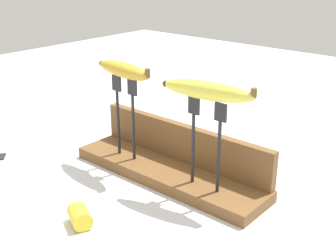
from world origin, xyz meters
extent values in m
plane|color=silver|center=(0.00, 0.00, 0.00)|extent=(3.00, 3.00, 0.00)
cube|color=brown|center=(0.00, 0.00, 0.01)|extent=(0.48, 0.13, 0.03)
cube|color=brown|center=(0.00, 0.05, 0.07)|extent=(0.47, 0.02, 0.09)
cylinder|color=black|center=(-0.14, -0.02, 0.10)|extent=(0.01, 0.01, 0.16)
cube|color=black|center=(-0.14, -0.02, 0.20)|extent=(0.03, 0.00, 0.04)
cylinder|color=black|center=(-0.09, -0.02, 0.10)|extent=(0.01, 0.01, 0.16)
cube|color=black|center=(-0.09, -0.02, 0.20)|extent=(0.03, 0.00, 0.04)
cylinder|color=black|center=(0.08, -0.02, 0.10)|extent=(0.01, 0.01, 0.15)
cube|color=black|center=(0.08, -0.02, 0.20)|extent=(0.03, 0.00, 0.04)
cylinder|color=black|center=(0.15, -0.02, 0.10)|extent=(0.01, 0.01, 0.15)
cube|color=black|center=(0.15, -0.02, 0.20)|extent=(0.03, 0.00, 0.04)
ellipsoid|color=gold|center=(-0.11, -0.02, 0.24)|extent=(0.18, 0.06, 0.03)
cylinder|color=brown|center=(-0.03, -0.03, 0.24)|extent=(0.01, 0.01, 0.02)
sphere|color=#3F2D19|center=(-0.20, -0.01, 0.24)|extent=(0.01, 0.01, 0.01)
ellipsoid|color=#DBD147|center=(0.11, -0.02, 0.23)|extent=(0.20, 0.07, 0.04)
cylinder|color=brown|center=(0.20, 0.00, 0.24)|extent=(0.01, 0.01, 0.02)
sphere|color=#3F2D19|center=(0.02, -0.03, 0.23)|extent=(0.01, 0.01, 0.01)
cylinder|color=yellow|center=(0.00, -0.25, 0.02)|extent=(0.06, 0.06, 0.04)
cylinder|color=beige|center=(-0.03, -0.24, 0.02)|extent=(0.02, 0.03, 0.03)
torus|color=gold|center=(-0.24, 0.24, 0.00)|extent=(0.10, 0.10, 0.01)
camera|label=1|loc=(0.58, -0.68, 0.47)|focal=47.43mm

